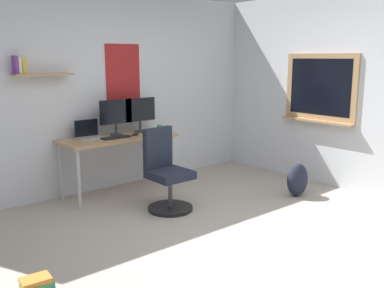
{
  "coord_description": "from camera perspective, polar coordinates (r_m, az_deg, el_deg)",
  "views": [
    {
      "loc": [
        -2.76,
        -2.69,
        1.75
      ],
      "look_at": [
        0.1,
        0.72,
        0.85
      ],
      "focal_mm": 40.35,
      "sensor_mm": 36.0,
      "label": 1
    }
  ],
  "objects": [
    {
      "name": "book_stack_on_floor",
      "position": [
        3.53,
        -19.78,
        -17.47
      ],
      "size": [
        0.26,
        0.2,
        0.17
      ],
      "color": "#7A3D99",
      "rests_on": "ground"
    },
    {
      "name": "laptop",
      "position": [
        5.54,
        -13.49,
        1.31
      ],
      "size": [
        0.31,
        0.21,
        0.23
      ],
      "color": "#ADAFB5",
      "rests_on": "desk"
    },
    {
      "name": "ground_plane",
      "position": [
        4.23,
        5.44,
        -13.04
      ],
      "size": [
        5.2,
        5.2,
        0.0
      ],
      "primitive_type": "plane",
      "color": "#ADA393",
      "rests_on": "ground"
    },
    {
      "name": "monitor_secondary",
      "position": [
        5.83,
        -6.87,
        4.17
      ],
      "size": [
        0.46,
        0.17,
        0.46
      ],
      "color": "#38383D",
      "rests_on": "desk"
    },
    {
      "name": "coffee_mug",
      "position": [
        5.89,
        -4.26,
        2.1
      ],
      "size": [
        0.08,
        0.08,
        0.09
      ],
      "primitive_type": "cylinder",
      "color": "#338C4C",
      "rests_on": "desk"
    },
    {
      "name": "keyboard",
      "position": [
        5.48,
        -10.01,
        0.86
      ],
      "size": [
        0.37,
        0.13,
        0.02
      ],
      "primitive_type": "cube",
      "color": "black",
      "rests_on": "desk"
    },
    {
      "name": "monitor_primary",
      "position": [
        5.64,
        -10.01,
        3.84
      ],
      "size": [
        0.46,
        0.17,
        0.46
      ],
      "color": "#38383D",
      "rests_on": "desk"
    },
    {
      "name": "desk",
      "position": [
        5.6,
        -9.71,
        0.18
      ],
      "size": [
        1.48,
        0.61,
        0.75
      ],
      "color": "tan",
      "rests_on": "ground"
    },
    {
      "name": "wall_right",
      "position": [
        5.89,
        22.59,
        6.18
      ],
      "size": [
        0.22,
        5.0,
        2.6
      ],
      "color": "silver",
      "rests_on": "ground"
    },
    {
      "name": "backpack",
      "position": [
        5.68,
        13.76,
        -4.62
      ],
      "size": [
        0.32,
        0.22,
        0.42
      ],
      "primitive_type": "ellipsoid",
      "color": "#1E2333",
      "rests_on": "ground"
    },
    {
      "name": "wall_back",
      "position": [
        5.85,
        -11.78,
        6.8
      ],
      "size": [
        5.0,
        0.3,
        2.6
      ],
      "color": "silver",
      "rests_on": "ground"
    },
    {
      "name": "office_chair",
      "position": [
        5.01,
        -3.42,
        -4.12
      ],
      "size": [
        0.52,
        0.52,
        0.95
      ],
      "color": "black",
      "rests_on": "ground"
    },
    {
      "name": "computer_mouse",
      "position": [
        5.62,
        -7.54,
        1.27
      ],
      "size": [
        0.1,
        0.06,
        0.03
      ],
      "primitive_type": "ellipsoid",
      "color": "#262628",
      "rests_on": "desk"
    }
  ]
}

